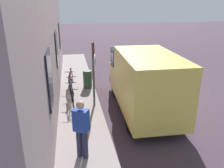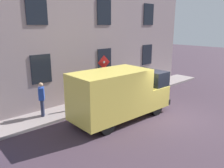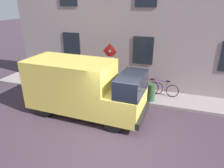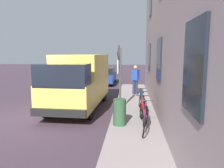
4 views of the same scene
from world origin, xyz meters
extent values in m
plane|color=#40303C|center=(0.00, 0.00, 0.00)|extent=(80.00, 80.00, 0.00)
cube|color=gray|center=(4.06, 0.00, 0.07)|extent=(1.74, 17.78, 0.14)
cube|color=gray|center=(5.28, 0.00, 3.69)|extent=(0.70, 15.78, 7.38)
cube|color=black|center=(4.91, -4.34, 2.36)|extent=(0.06, 1.10, 1.50)
cube|color=black|center=(4.91, 0.00, 2.36)|extent=(0.06, 1.10, 1.50)
cube|color=black|center=(4.91, 4.34, 2.36)|extent=(0.06, 1.10, 1.50)
cylinder|color=#474C47|center=(3.44, 1.37, 1.47)|extent=(0.09, 0.09, 2.66)
pyramid|color=silver|center=(3.36, 1.38, 2.55)|extent=(0.11, 0.50, 0.50)
pyramid|color=red|center=(3.37, 1.38, 2.55)|extent=(0.10, 0.56, 0.56)
cube|color=white|center=(3.38, 1.37, 2.00)|extent=(0.10, 0.44, 0.56)
cylinder|color=#1933B2|center=(3.36, 1.37, 2.06)|extent=(0.05, 0.24, 0.24)
cube|color=#ECD455|center=(1.52, 2.59, 1.41)|extent=(2.14, 3.87, 2.18)
cube|color=#ECD455|center=(1.42, -0.01, 0.87)|extent=(2.05, 1.47, 1.10)
cube|color=black|center=(1.42, -0.22, 1.77)|extent=(1.95, 1.05, 0.84)
cube|color=black|center=(1.40, -0.76, 0.50)|extent=(2.00, 0.23, 0.28)
cylinder|color=black|center=(2.31, 0.20, 0.38)|extent=(0.25, 0.77, 0.76)
cylinder|color=black|center=(0.55, 0.26, 0.38)|extent=(0.25, 0.77, 0.76)
cylinder|color=black|center=(2.43, 3.52, 0.38)|extent=(0.25, 0.77, 0.76)
cylinder|color=black|center=(0.67, 3.58, 0.38)|extent=(0.25, 0.77, 0.76)
torus|color=black|center=(4.44, -0.73, 0.47)|extent=(0.19, 0.67, 0.66)
torus|color=black|center=(4.32, -1.78, 0.47)|extent=(0.19, 0.67, 0.66)
cylinder|color=#873190|center=(4.40, -1.07, 0.68)|extent=(0.10, 0.60, 0.60)
cylinder|color=#873190|center=(4.39, -1.14, 0.95)|extent=(0.11, 0.73, 0.07)
cylinder|color=#873190|center=(4.36, -1.43, 0.66)|extent=(0.06, 0.19, 0.55)
cylinder|color=#873190|center=(4.34, -1.57, 0.43)|extent=(0.08, 0.43, 0.12)
cylinder|color=#873190|center=(4.43, -0.76, 0.72)|extent=(0.05, 0.09, 0.50)
cube|color=black|center=(4.35, -1.50, 0.97)|extent=(0.10, 0.21, 0.06)
cylinder|color=#262626|center=(4.43, -0.78, 1.02)|extent=(0.46, 0.08, 0.03)
torus|color=black|center=(4.35, 0.10, 0.47)|extent=(0.21, 0.67, 0.65)
torus|color=black|center=(4.41, -0.95, 0.47)|extent=(0.21, 0.67, 0.65)
cylinder|color=red|center=(4.37, -0.24, 0.68)|extent=(0.07, 0.60, 0.60)
cylinder|color=red|center=(4.37, -0.32, 0.95)|extent=(0.08, 0.73, 0.07)
cylinder|color=red|center=(4.39, -0.60, 0.66)|extent=(0.05, 0.19, 0.55)
cylinder|color=red|center=(4.40, -0.74, 0.43)|extent=(0.06, 0.43, 0.12)
cylinder|color=red|center=(4.35, 0.07, 0.72)|extent=(0.04, 0.09, 0.50)
cube|color=black|center=(4.39, -0.68, 0.97)|extent=(0.09, 0.20, 0.06)
cylinder|color=#262626|center=(4.35, 0.05, 1.02)|extent=(0.46, 0.06, 0.03)
torus|color=black|center=(4.37, 0.92, 0.47)|extent=(0.19, 0.66, 0.65)
torus|color=black|center=(4.38, -0.13, 0.47)|extent=(0.19, 0.66, 0.65)
cylinder|color=#1653B5|center=(4.38, 0.59, 0.68)|extent=(0.04, 0.60, 0.60)
cylinder|color=#1653B5|center=(4.38, 0.51, 0.95)|extent=(0.04, 0.73, 0.07)
cylinder|color=#1653B5|center=(4.38, 0.22, 0.66)|extent=(0.04, 0.19, 0.55)
cylinder|color=#1653B5|center=(4.38, 0.09, 0.43)|extent=(0.04, 0.43, 0.12)
cylinder|color=#1653B5|center=(4.37, 0.90, 0.72)|extent=(0.04, 0.09, 0.50)
cube|color=black|center=(4.38, 0.15, 0.97)|extent=(0.08, 0.20, 0.06)
cylinder|color=#262626|center=(4.37, 0.87, 1.02)|extent=(0.46, 0.03, 0.03)
torus|color=black|center=(4.34, 1.75, 0.47)|extent=(0.16, 0.67, 0.66)
torus|color=black|center=(4.42, 0.70, 0.47)|extent=(0.16, 0.67, 0.66)
cylinder|color=black|center=(4.37, 1.41, 0.68)|extent=(0.08, 0.60, 0.60)
cylinder|color=black|center=(4.37, 1.34, 0.95)|extent=(0.09, 0.73, 0.07)
cylinder|color=black|center=(4.39, 1.05, 0.66)|extent=(0.05, 0.19, 0.55)
cylinder|color=black|center=(4.40, 0.92, 0.43)|extent=(0.07, 0.43, 0.12)
cylinder|color=black|center=(4.34, 1.73, 0.72)|extent=(0.04, 0.09, 0.50)
cube|color=black|center=(4.40, 0.98, 0.97)|extent=(0.09, 0.21, 0.06)
cylinder|color=#262626|center=(4.34, 1.70, 1.02)|extent=(0.46, 0.06, 0.03)
cylinder|color=#262B47|center=(4.23, 4.74, 0.56)|extent=(0.16, 0.16, 0.85)
cylinder|color=#262B47|center=(4.08, 4.84, 0.56)|extent=(0.16, 0.16, 0.85)
cube|color=#2444A4|center=(4.15, 4.79, 1.30)|extent=(0.48, 0.43, 0.62)
sphere|color=tan|center=(4.15, 4.79, 1.75)|extent=(0.22, 0.22, 0.22)
cylinder|color=#2D5133|center=(3.54, -0.76, 0.59)|extent=(0.44, 0.44, 0.90)
camera|label=1|loc=(4.33, 10.23, 4.27)|focal=36.44mm
camera|label=2|loc=(-6.05, 9.57, 4.57)|focal=36.65mm
camera|label=3|loc=(-6.07, -1.92, 4.97)|focal=33.16mm
camera|label=4|loc=(3.93, -7.81, 2.58)|focal=34.29mm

